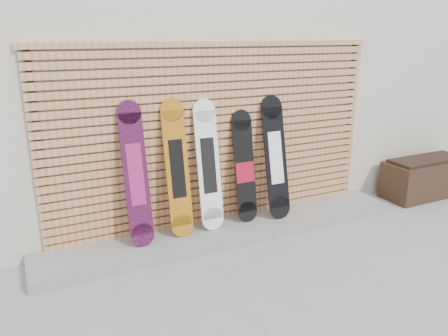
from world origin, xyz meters
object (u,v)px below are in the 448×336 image
at_px(planter_box, 425,177).
at_px(snowboard_4, 276,158).
at_px(snowboard_2, 208,166).
at_px(snowboard_1, 177,169).
at_px(snowboard_0, 136,174).
at_px(snowboard_3, 245,167).

distance_m(planter_box, snowboard_4, 2.66).
height_order(snowboard_2, snowboard_4, snowboard_2).
bearing_deg(snowboard_4, snowboard_1, 178.70).
relative_size(snowboard_2, snowboard_4, 1.01).
distance_m(snowboard_0, snowboard_1, 0.48).
bearing_deg(snowboard_3, snowboard_4, -6.37).
bearing_deg(planter_box, snowboard_0, 177.94).
relative_size(planter_box, snowboard_0, 0.83).
relative_size(snowboard_0, snowboard_3, 1.15).
height_order(snowboard_3, snowboard_4, snowboard_4).
relative_size(planter_box, snowboard_1, 0.84).
height_order(snowboard_1, snowboard_4, snowboard_1).
xyz_separation_m(snowboard_0, snowboard_2, (0.87, 0.02, -0.02)).
bearing_deg(planter_box, snowboard_4, 176.77).
bearing_deg(snowboard_3, planter_box, -3.67).
bearing_deg(snowboard_0, snowboard_2, 1.52).
xyz_separation_m(planter_box, snowboard_2, (-3.50, 0.18, 0.60)).
bearing_deg(planter_box, snowboard_3, 176.33).
distance_m(planter_box, snowboard_3, 3.05).
xyz_separation_m(snowboard_2, snowboard_3, (0.49, 0.01, -0.09)).
bearing_deg(snowboard_2, snowboard_1, -179.33).
xyz_separation_m(snowboard_1, snowboard_2, (0.39, 0.00, -0.01)).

